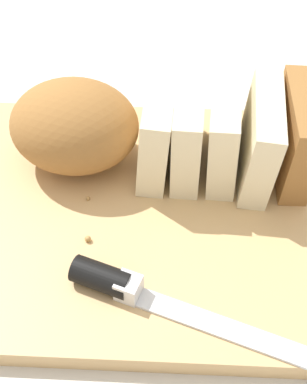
{
  "coord_description": "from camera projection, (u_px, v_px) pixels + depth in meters",
  "views": [
    {
      "loc": [
        0.02,
        -0.35,
        0.46
      ],
      "look_at": [
        0.0,
        0.0,
        0.05
      ],
      "focal_mm": 54.87,
      "sensor_mm": 36.0,
      "label": 1
    }
  ],
  "objects": [
    {
      "name": "bread_knife",
      "position": [
        140.0,
        293.0,
        0.49
      ],
      "size": [
        0.26,
        0.11,
        0.02
      ],
      "rotation": [
        0.0,
        0.0,
        -0.34
      ],
      "color": "silver",
      "rests_on": "cutting_board"
    },
    {
      "name": "ground_plane",
      "position": [
        154.0,
        226.0,
        0.57
      ],
      "size": [
        3.0,
        3.0,
        0.0
      ],
      "primitive_type": "plane",
      "color": "beige"
    },
    {
      "name": "cutting_board",
      "position": [
        154.0,
        219.0,
        0.57
      ],
      "size": [
        0.37,
        0.3,
        0.02
      ],
      "primitive_type": "cube",
      "rotation": [
        0.0,
        0.0,
        -0.0
      ],
      "color": "tan",
      "rests_on": "ground_plane"
    },
    {
      "name": "crumb_near_knife",
      "position": [
        88.0,
        198.0,
        0.57
      ],
      "size": [
        0.0,
        0.0,
        0.0
      ],
      "primitive_type": "sphere",
      "color": "tan",
      "rests_on": "cutting_board"
    },
    {
      "name": "bread_loaf",
      "position": [
        150.0,
        130.0,
        0.57
      ],
      "size": [
        0.29,
        0.11,
        0.09
      ],
      "rotation": [
        0.0,
        0.0,
        -0.03
      ],
      "color": "#996633",
      "rests_on": "cutting_board"
    },
    {
      "name": "crumb_near_loaf",
      "position": [
        88.0,
        239.0,
        0.54
      ],
      "size": [
        0.01,
        0.01,
        0.01
      ],
      "primitive_type": "sphere",
      "color": "tan",
      "rests_on": "cutting_board"
    }
  ]
}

